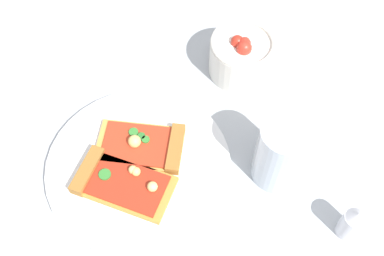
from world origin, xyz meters
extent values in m
plane|color=#B2B7BC|center=(0.00, 0.00, 0.00)|extent=(2.40, 2.40, 0.00)
cylinder|color=white|center=(0.00, 0.01, 0.01)|extent=(0.28, 0.28, 0.01)
cube|color=gold|center=(-0.01, 0.04, 0.02)|extent=(0.16, 0.13, 0.01)
cube|color=#A36B2D|center=(0.04, 0.07, 0.02)|extent=(0.05, 0.08, 0.02)
cube|color=#B22D19|center=(-0.01, 0.04, 0.02)|extent=(0.14, 0.11, 0.00)
cylinder|color=#388433|center=(0.02, 0.06, 0.03)|extent=(0.02, 0.02, 0.00)
sphere|color=#EAD172|center=(-0.01, 0.02, 0.03)|extent=(0.01, 0.01, 0.01)
sphere|color=#F2D87F|center=(-0.01, 0.02, 0.03)|extent=(0.01, 0.01, 0.01)
sphere|color=#F2D87F|center=(-0.05, 0.02, 0.03)|extent=(0.02, 0.02, 0.02)
cube|color=gold|center=(0.02, -0.01, 0.02)|extent=(0.15, 0.14, 0.01)
cube|color=#A36B2D|center=(-0.02, -0.05, 0.02)|extent=(0.07, 0.07, 0.02)
cube|color=red|center=(0.02, -0.01, 0.02)|extent=(0.13, 0.12, 0.00)
cylinder|color=#388433|center=(0.04, -0.02, 0.03)|extent=(0.01, 0.01, 0.00)
cylinder|color=#2D722D|center=(0.03, -0.02, 0.03)|extent=(0.01, 0.01, 0.00)
cylinder|color=#388433|center=(0.02, -0.03, 0.03)|extent=(0.01, 0.01, 0.00)
sphere|color=#EAD172|center=(0.03, -0.01, 0.03)|extent=(0.02, 0.02, 0.02)
cylinder|color=white|center=(0.03, -0.24, 0.03)|extent=(0.11, 0.11, 0.07)
torus|color=white|center=(0.03, -0.24, 0.07)|extent=(0.11, 0.11, 0.01)
sphere|color=red|center=(0.02, -0.23, 0.07)|extent=(0.03, 0.03, 0.03)
sphere|color=red|center=(0.03, -0.24, 0.07)|extent=(0.02, 0.02, 0.02)
sphere|color=red|center=(0.02, -0.24, 0.07)|extent=(0.02, 0.02, 0.02)
cylinder|color=silver|center=(-0.15, -0.14, 0.06)|extent=(0.07, 0.07, 0.12)
cylinder|color=black|center=(-0.15, -0.14, 0.05)|extent=(0.06, 0.06, 0.10)
cube|color=white|center=(-0.14, -0.15, 0.09)|extent=(0.03, 0.03, 0.02)
cube|color=white|center=(-0.16, -0.13, 0.09)|extent=(0.03, 0.03, 0.02)
cylinder|color=silver|center=(-0.28, -0.14, 0.03)|extent=(0.03, 0.03, 0.05)
cone|color=silver|center=(-0.28, -0.14, 0.06)|extent=(0.03, 0.03, 0.01)
camera|label=1|loc=(-0.29, 0.17, 0.63)|focal=43.88mm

